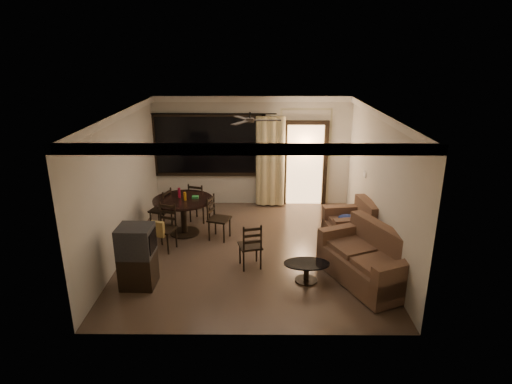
{
  "coord_description": "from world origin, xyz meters",
  "views": [
    {
      "loc": [
        0.16,
        -7.93,
        3.94
      ],
      "look_at": [
        0.11,
        0.2,
        1.17
      ],
      "focal_mm": 30.0,
      "sensor_mm": 36.0,
      "label": 1
    }
  ],
  "objects_px": {
    "dining_table": "(183,206)",
    "dining_chair_east": "(219,226)",
    "dining_chair_north": "(200,209)",
    "dining_chair_west": "(162,217)",
    "tv_cabinet": "(137,256)",
    "sofa": "(370,261)",
    "armchair": "(352,227)",
    "dining_chair_south": "(164,236)",
    "side_chair": "(250,254)",
    "coffee_table": "(306,269)"
  },
  "relations": [
    {
      "from": "dining_chair_north",
      "to": "coffee_table",
      "type": "relative_size",
      "value": 1.18
    },
    {
      "from": "tv_cabinet",
      "to": "armchair",
      "type": "height_order",
      "value": "tv_cabinet"
    },
    {
      "from": "dining_chair_west",
      "to": "dining_chair_north",
      "type": "bearing_deg",
      "value": 139.57
    },
    {
      "from": "dining_chair_east",
      "to": "tv_cabinet",
      "type": "relative_size",
      "value": 0.86
    },
    {
      "from": "armchair",
      "to": "side_chair",
      "type": "relative_size",
      "value": 1.16
    },
    {
      "from": "dining_chair_east",
      "to": "side_chair",
      "type": "bearing_deg",
      "value": -132.72
    },
    {
      "from": "dining_chair_south",
      "to": "dining_chair_west",
      "type": "bearing_deg",
      "value": 122.99
    },
    {
      "from": "dining_chair_south",
      "to": "armchair",
      "type": "height_order",
      "value": "armchair"
    },
    {
      "from": "side_chair",
      "to": "tv_cabinet",
      "type": "bearing_deg",
      "value": 4.68
    },
    {
      "from": "dining_chair_west",
      "to": "dining_chair_east",
      "type": "relative_size",
      "value": 1.0
    },
    {
      "from": "coffee_table",
      "to": "side_chair",
      "type": "height_order",
      "value": "side_chair"
    },
    {
      "from": "tv_cabinet",
      "to": "coffee_table",
      "type": "relative_size",
      "value": 1.37
    },
    {
      "from": "dining_chair_south",
      "to": "armchair",
      "type": "distance_m",
      "value": 3.87
    },
    {
      "from": "dining_table",
      "to": "dining_chair_east",
      "type": "height_order",
      "value": "dining_table"
    },
    {
      "from": "dining_table",
      "to": "tv_cabinet",
      "type": "height_order",
      "value": "tv_cabinet"
    },
    {
      "from": "dining_chair_east",
      "to": "armchair",
      "type": "xyz_separation_m",
      "value": [
        2.8,
        -0.29,
        0.1
      ]
    },
    {
      "from": "side_chair",
      "to": "coffee_table",
      "type": "bearing_deg",
      "value": 138.11
    },
    {
      "from": "dining_chair_north",
      "to": "side_chair",
      "type": "height_order",
      "value": "dining_chair_north"
    },
    {
      "from": "dining_chair_north",
      "to": "sofa",
      "type": "xyz_separation_m",
      "value": [
        3.35,
        -2.76,
        0.1
      ]
    },
    {
      "from": "dining_chair_east",
      "to": "armchair",
      "type": "bearing_deg",
      "value": -77.68
    },
    {
      "from": "dining_chair_south",
      "to": "coffee_table",
      "type": "bearing_deg",
      "value": -5.64
    },
    {
      "from": "sofa",
      "to": "tv_cabinet",
      "type": "bearing_deg",
      "value": 158.87
    },
    {
      "from": "dining_table",
      "to": "dining_chair_east",
      "type": "xyz_separation_m",
      "value": [
        0.79,
        -0.26,
        -0.36
      ]
    },
    {
      "from": "dining_chair_south",
      "to": "dining_chair_north",
      "type": "height_order",
      "value": "same"
    },
    {
      "from": "dining_table",
      "to": "coffee_table",
      "type": "relative_size",
      "value": 1.61
    },
    {
      "from": "dining_table",
      "to": "tv_cabinet",
      "type": "xyz_separation_m",
      "value": [
        -0.42,
        -2.19,
        -0.08
      ]
    },
    {
      "from": "dining_chair_south",
      "to": "armchair",
      "type": "xyz_separation_m",
      "value": [
        3.86,
        0.27,
        0.08
      ]
    },
    {
      "from": "tv_cabinet",
      "to": "armchair",
      "type": "distance_m",
      "value": 4.34
    },
    {
      "from": "dining_table",
      "to": "dining_chair_north",
      "type": "height_order",
      "value": "dining_table"
    },
    {
      "from": "dining_chair_west",
      "to": "dining_chair_south",
      "type": "xyz_separation_m",
      "value": [
        0.28,
        -1.08,
        0.02
      ]
    },
    {
      "from": "coffee_table",
      "to": "dining_chair_east",
      "type": "bearing_deg",
      "value": 133.81
    },
    {
      "from": "dining_chair_east",
      "to": "dining_chair_west",
      "type": "bearing_deg",
      "value": 86.99
    },
    {
      "from": "sofa",
      "to": "side_chair",
      "type": "height_order",
      "value": "sofa"
    },
    {
      "from": "dining_chair_east",
      "to": "sofa",
      "type": "distance_m",
      "value": 3.31
    },
    {
      "from": "dining_table",
      "to": "dining_chair_west",
      "type": "xyz_separation_m",
      "value": [
        -0.55,
        0.26,
        -0.36
      ]
    },
    {
      "from": "tv_cabinet",
      "to": "sofa",
      "type": "height_order",
      "value": "tv_cabinet"
    },
    {
      "from": "sofa",
      "to": "coffee_table",
      "type": "bearing_deg",
      "value": 157.32
    },
    {
      "from": "dining_chair_east",
      "to": "dining_chair_south",
      "type": "relative_size",
      "value": 1.0
    },
    {
      "from": "dining_chair_west",
      "to": "sofa",
      "type": "relative_size",
      "value": 0.47
    },
    {
      "from": "dining_chair_south",
      "to": "tv_cabinet",
      "type": "relative_size",
      "value": 0.86
    },
    {
      "from": "dining_table",
      "to": "sofa",
      "type": "distance_m",
      "value": 4.13
    },
    {
      "from": "armchair",
      "to": "dining_chair_west",
      "type": "bearing_deg",
      "value": 160.91
    },
    {
      "from": "dining_table",
      "to": "coffee_table",
      "type": "bearing_deg",
      "value": -39.19
    },
    {
      "from": "dining_chair_east",
      "to": "tv_cabinet",
      "type": "bearing_deg",
      "value": 165.96
    },
    {
      "from": "dining_chair_south",
      "to": "coffee_table",
      "type": "height_order",
      "value": "dining_chair_south"
    },
    {
      "from": "dining_table",
      "to": "dining_chair_west",
      "type": "distance_m",
      "value": 0.71
    },
    {
      "from": "dining_chair_west",
      "to": "coffee_table",
      "type": "bearing_deg",
      "value": 71.19
    },
    {
      "from": "sofa",
      "to": "coffee_table",
      "type": "relative_size",
      "value": 2.48
    },
    {
      "from": "sofa",
      "to": "armchair",
      "type": "bearing_deg",
      "value": 66.53
    },
    {
      "from": "sofa",
      "to": "dining_table",
      "type": "bearing_deg",
      "value": 127.11
    }
  ]
}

